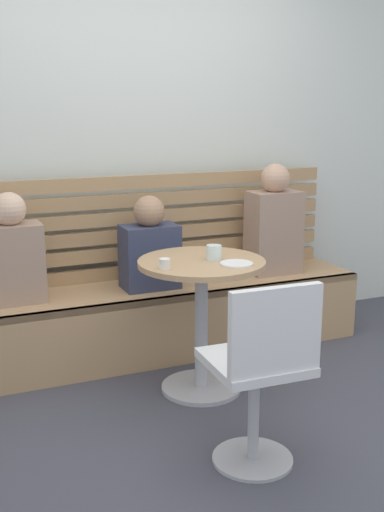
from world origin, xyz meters
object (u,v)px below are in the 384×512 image
at_px(cup_glass_short, 214,253).
at_px(person_child_middle, 150,248).
at_px(person_child_left, 12,254).
at_px(booth_bench, 155,319).
at_px(person_adult, 274,225).
at_px(plate_small, 237,264).
at_px(white_chair, 262,369).
at_px(cup_espresso_small, 165,264).
at_px(cafe_table, 201,300).

bearing_deg(cup_glass_short, person_child_middle, 103.31).
xyz_separation_m(person_child_left, person_child_middle, (0.81, -0.03, -0.03)).
height_order(booth_bench, person_adult, person_adult).
distance_m(person_child_left, plate_small, 1.29).
distance_m(white_chair, cup_espresso_small, 0.79).
distance_m(person_adult, person_child_left, 1.69).
bearing_deg(white_chair, cup_glass_short, 79.40).
distance_m(cafe_table, cup_espresso_small, 0.36).
bearing_deg(person_adult, person_child_middle, -178.83).
height_order(white_chair, person_adult, person_adult).
distance_m(cup_espresso_small, cup_glass_short, 0.32).
xyz_separation_m(white_chair, person_child_middle, (0.00, 1.40, 0.22)).
distance_m(white_chair, person_adult, 1.70).
bearing_deg(person_adult, cafe_table, -142.65).
relative_size(white_chair, plate_small, 5.00).
height_order(cafe_table, plate_small, plate_small).
xyz_separation_m(person_child_middle, cup_glass_short, (0.14, -0.61, 0.09)).
height_order(booth_bench, cafe_table, cafe_table).
bearing_deg(cup_glass_short, booth_bench, 100.24).
xyz_separation_m(cup_glass_short, plate_small, (0.06, -0.14, -0.03)).
distance_m(cafe_table, person_adult, 1.03).
height_order(booth_bench, cup_espresso_small, cup_espresso_small).
height_order(cafe_table, person_adult, person_adult).
height_order(booth_bench, cup_glass_short, cup_glass_short).
bearing_deg(cup_espresso_small, person_child_middle, 76.64).
distance_m(cup_glass_short, plate_small, 0.16).
xyz_separation_m(person_adult, plate_small, (-0.67, -0.77, -0.02)).
xyz_separation_m(person_adult, person_child_middle, (-0.88, -0.02, -0.08)).
bearing_deg(cup_espresso_small, person_adult, 34.18).
bearing_deg(cup_espresso_small, cafe_table, 22.18).
height_order(person_child_middle, plate_small, person_child_middle).
bearing_deg(booth_bench, white_chair, -91.41).
height_order(booth_bench, white_chair, white_chair).
xyz_separation_m(white_chair, cup_glass_short, (0.15, 0.79, 0.32)).
xyz_separation_m(white_chair, cup_espresso_small, (-0.16, 0.71, 0.30)).
xyz_separation_m(cafe_table, person_adult, (0.80, 0.61, 0.25)).
xyz_separation_m(cup_espresso_small, plate_small, (0.37, -0.06, -0.02)).
height_order(white_chair, cup_espresso_small, white_chair).
xyz_separation_m(cafe_table, person_child_middle, (-0.08, 0.59, 0.17)).
bearing_deg(person_child_middle, plate_small, -74.78).
bearing_deg(cup_glass_short, cup_espresso_small, -165.58).
bearing_deg(cup_espresso_small, cup_glass_short, 14.42).
relative_size(booth_bench, cup_espresso_small, 48.21).
bearing_deg(cup_glass_short, person_adult, 40.58).
xyz_separation_m(cafe_table, cup_espresso_small, (-0.25, -0.10, 0.25)).
bearing_deg(person_child_middle, person_adult, 1.17).
bearing_deg(plate_small, cup_glass_short, 112.94).
bearing_deg(person_child_left, cup_espresso_small, -48.31).
bearing_deg(person_child_middle, person_child_left, 177.56).
height_order(cup_espresso_small, plate_small, cup_espresso_small).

